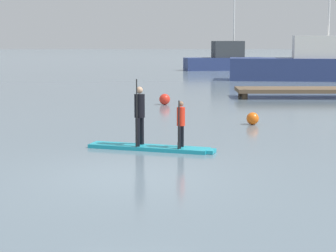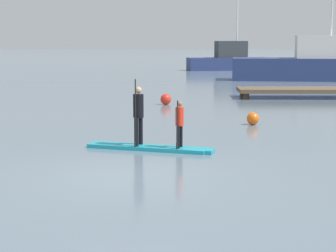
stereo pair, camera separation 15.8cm
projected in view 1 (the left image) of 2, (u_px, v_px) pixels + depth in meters
The scene contains 8 objects.
ground_plane at pixel (130, 176), 13.18m from camera, with size 240.00×240.00×0.00m, color slate.
paddleboard_near at pixel (150, 148), 16.21m from camera, with size 3.36×1.53×0.10m.
paddler_adult at pixel (138, 112), 16.17m from camera, with size 0.34×0.48×1.75m.
paddler_child_solo at pixel (179, 122), 15.86m from camera, with size 0.27×0.40×1.23m.
fishing_boat_white_large at pixel (305, 65), 40.85m from camera, with size 9.82×3.38×8.23m.
fishing_boat_green_midground at pixel (224, 60), 52.73m from camera, with size 7.04×3.05×6.46m.
mooring_buoy_near at pixel (163, 99), 26.67m from camera, with size 0.47×0.47×0.47m, color red.
mooring_buoy_mid at pixel (251, 118), 20.74m from camera, with size 0.41×0.41×0.41m, color orange.
Camera 1 is at (0.77, -12.89, 2.96)m, focal length 66.62 mm.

